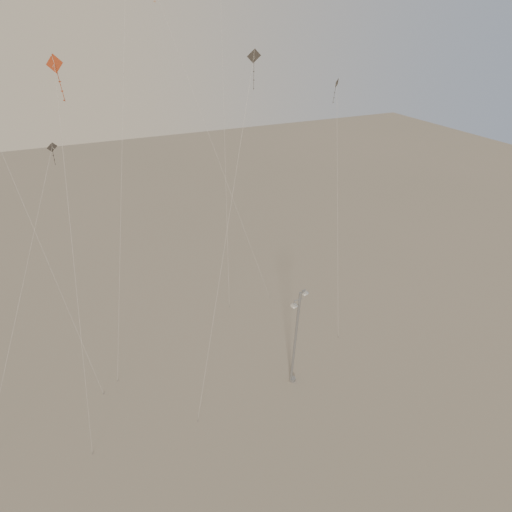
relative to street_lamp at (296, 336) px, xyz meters
name	(u,v)px	position (x,y,z in m)	size (l,w,h in m)	color
ground	(259,402)	(-3.26, -0.83, -4.49)	(160.00, 160.00, 0.00)	gray
street_lamp	(296,336)	(0.00, 0.00, 0.00)	(1.50, 0.85, 8.42)	#93959B
kite_1	(242,136)	(-1.80, 5.18, 13.09)	(7.81, 7.46, 22.41)	#2C2824
kite_3	(67,188)	(-12.26, 0.87, 12.72)	(3.42, 1.65, 22.74)	#973215
kite_4	(337,143)	(8.46, 9.43, 10.53)	(3.47, 9.08, 19.76)	#2C2824
kite_5	(188,78)	(-2.49, 14.76, 15.49)	(7.36, 6.42, 27.03)	#AB4D1C
kite_6	(36,222)	(-14.99, 9.02, 7.89)	(8.19, 10.63, 16.84)	#2C2824
kite_7	(125,24)	(-7.04, 12.23, 19.15)	(7.20, 8.98, 30.41)	#973215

